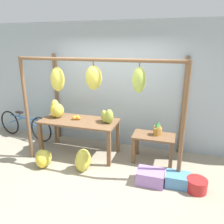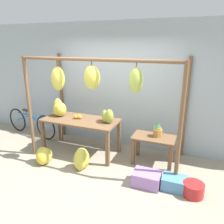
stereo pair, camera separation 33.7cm
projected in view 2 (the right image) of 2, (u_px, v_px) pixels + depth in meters
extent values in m
plane|color=gray|center=(86.00, 179.00, 3.94)|extent=(20.00, 20.00, 0.00)
cube|color=#99A8B2|center=(118.00, 86.00, 4.97)|extent=(8.00, 0.08, 2.80)
cylinder|color=brown|center=(29.00, 108.00, 4.51)|extent=(0.07, 0.07, 2.10)
cylinder|color=brown|center=(180.00, 128.00, 3.45)|extent=(0.07, 0.07, 2.10)
cylinder|color=brown|center=(61.00, 96.00, 5.52)|extent=(0.07, 0.07, 2.10)
cylinder|color=brown|center=(186.00, 109.00, 4.46)|extent=(0.07, 0.07, 2.10)
cylinder|color=brown|center=(93.00, 60.00, 3.67)|extent=(3.00, 0.06, 0.06)
cylinder|color=brown|center=(57.00, 63.00, 3.96)|extent=(0.02, 0.02, 0.12)
ellipsoid|color=gold|center=(58.00, 79.00, 4.04)|extent=(0.26, 0.23, 0.44)
cylinder|color=brown|center=(92.00, 63.00, 3.70)|extent=(0.02, 0.02, 0.07)
ellipsoid|color=gold|center=(92.00, 77.00, 3.77)|extent=(0.28, 0.26, 0.41)
cylinder|color=brown|center=(136.00, 65.00, 3.42)|extent=(0.02, 0.02, 0.06)
ellipsoid|color=#9EB247|center=(136.00, 80.00, 3.50)|extent=(0.22, 0.20, 0.42)
cube|color=brown|center=(80.00, 120.00, 4.69)|extent=(1.64, 0.75, 0.04)
cube|color=brown|center=(43.00, 137.00, 4.79)|extent=(0.07, 0.07, 0.73)
cube|color=brown|center=(108.00, 149.00, 4.25)|extent=(0.07, 0.07, 0.73)
cube|color=brown|center=(60.00, 127.00, 5.36)|extent=(0.07, 0.07, 0.73)
cube|color=brown|center=(119.00, 136.00, 4.82)|extent=(0.07, 0.07, 0.73)
cube|color=brown|center=(154.00, 138.00, 4.31)|extent=(0.83, 0.49, 0.04)
cube|color=brown|center=(133.00, 152.00, 4.35)|extent=(0.07, 0.07, 0.54)
cube|color=brown|center=(170.00, 159.00, 4.09)|extent=(0.07, 0.07, 0.54)
cube|color=brown|center=(138.00, 144.00, 4.70)|extent=(0.07, 0.07, 0.54)
cube|color=brown|center=(173.00, 150.00, 4.44)|extent=(0.07, 0.07, 0.54)
ellipsoid|color=gold|center=(61.00, 109.00, 4.83)|extent=(0.33, 0.34, 0.32)
ellipsoid|color=gold|center=(58.00, 107.00, 4.88)|extent=(0.27, 0.27, 0.39)
ellipsoid|color=yellow|center=(58.00, 109.00, 4.86)|extent=(0.31, 0.31, 0.31)
sphere|color=orange|center=(76.00, 117.00, 4.71)|extent=(0.09, 0.09, 0.09)
sphere|color=orange|center=(79.00, 116.00, 4.79)|extent=(0.08, 0.08, 0.08)
sphere|color=orange|center=(79.00, 116.00, 4.73)|extent=(0.09, 0.09, 0.09)
sphere|color=orange|center=(78.00, 116.00, 4.76)|extent=(0.07, 0.07, 0.07)
sphere|color=orange|center=(78.00, 117.00, 4.71)|extent=(0.08, 0.08, 0.08)
sphere|color=orange|center=(80.00, 117.00, 4.70)|extent=(0.07, 0.07, 0.07)
sphere|color=orange|center=(79.00, 117.00, 4.70)|extent=(0.09, 0.09, 0.09)
cylinder|color=#B27F38|center=(158.00, 133.00, 4.29)|extent=(0.15, 0.15, 0.15)
cone|color=#428442|center=(159.00, 126.00, 4.25)|extent=(0.10, 0.10, 0.14)
cylinder|color=#A3702D|center=(157.00, 133.00, 4.27)|extent=(0.13, 0.13, 0.16)
cone|color=#337538|center=(157.00, 127.00, 4.24)|extent=(0.09, 0.09, 0.09)
cylinder|color=#A3702D|center=(158.00, 132.00, 4.29)|extent=(0.14, 0.14, 0.18)
cone|color=#337538|center=(158.00, 125.00, 4.25)|extent=(0.10, 0.10, 0.10)
ellipsoid|color=gold|center=(45.00, 156.00, 4.38)|extent=(0.37, 0.37, 0.35)
ellipsoid|color=gold|center=(45.00, 155.00, 4.45)|extent=(0.37, 0.38, 0.31)
ellipsoid|color=gold|center=(43.00, 155.00, 4.43)|extent=(0.26, 0.28, 0.34)
ellipsoid|color=gold|center=(43.00, 157.00, 4.36)|extent=(0.37, 0.37, 0.31)
ellipsoid|color=yellow|center=(81.00, 160.00, 4.17)|extent=(0.25, 0.27, 0.41)
ellipsoid|color=gold|center=(82.00, 158.00, 4.21)|extent=(0.32, 0.30, 0.43)
ellipsoid|color=yellow|center=(78.00, 161.00, 4.23)|extent=(0.27, 0.28, 0.30)
ellipsoid|color=gold|center=(80.00, 160.00, 4.13)|extent=(0.29, 0.28, 0.44)
cube|color=#9970B7|center=(147.00, 179.00, 3.73)|extent=(0.46, 0.34, 0.24)
cylinder|color=#AD2323|center=(193.00, 189.00, 3.48)|extent=(0.34, 0.34, 0.22)
torus|color=black|center=(18.00, 120.00, 6.00)|extent=(0.64, 0.14, 0.64)
torus|color=black|center=(46.00, 127.00, 5.46)|extent=(0.64, 0.14, 0.64)
cylinder|color=#235B9E|center=(30.00, 115.00, 5.66)|extent=(0.93, 0.18, 0.03)
cylinder|color=#235B9E|center=(24.00, 118.00, 5.83)|extent=(0.56, 0.12, 0.25)
cylinder|color=#235B9E|center=(38.00, 121.00, 5.56)|extent=(0.56, 0.12, 0.25)
cylinder|color=#235B9E|center=(26.00, 113.00, 5.71)|extent=(0.02, 0.02, 0.10)
cube|color=black|center=(26.00, 110.00, 5.69)|extent=(0.21, 0.11, 0.04)
cylinder|color=#235B9E|center=(42.00, 116.00, 5.43)|extent=(0.02, 0.02, 0.10)
ellipsoid|color=#93A33D|center=(105.00, 117.00, 4.46)|extent=(0.19, 0.20, 0.25)
ellipsoid|color=#93A33D|center=(106.00, 116.00, 4.56)|extent=(0.17, 0.17, 0.21)
ellipsoid|color=#B2993D|center=(105.00, 115.00, 4.56)|extent=(0.15, 0.16, 0.24)
ellipsoid|color=#93A33D|center=(109.00, 116.00, 4.40)|extent=(0.20, 0.18, 0.30)
cube|color=#4C84B2|center=(175.00, 183.00, 3.64)|extent=(0.42, 0.31, 0.22)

